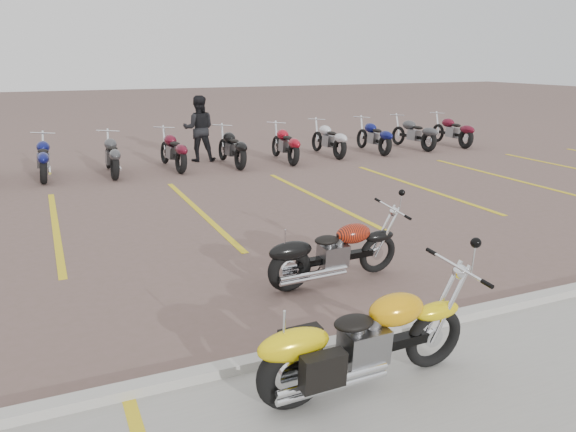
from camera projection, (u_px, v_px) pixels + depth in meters
name	position (u px, v px, depth m)	size (l,w,h in m)	color
ground	(276.00, 281.00, 7.78)	(100.00, 100.00, 0.00)	brown
curb	(347.00, 342.00, 6.01)	(60.00, 0.18, 0.12)	#ADAAA3
parking_stripes	(200.00, 211.00, 11.30)	(38.00, 5.50, 0.01)	gold
yellow_cruiser	(361.00, 344.00, 5.16)	(2.21, 0.33, 0.91)	black
flame_cruiser	(331.00, 254.00, 7.64)	(2.01, 0.31, 0.82)	black
person_b	(199.00, 129.00, 16.54)	(0.94, 0.73, 1.93)	black
bg_bike_row	(199.00, 147.00, 15.87)	(18.80, 2.00, 1.10)	black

